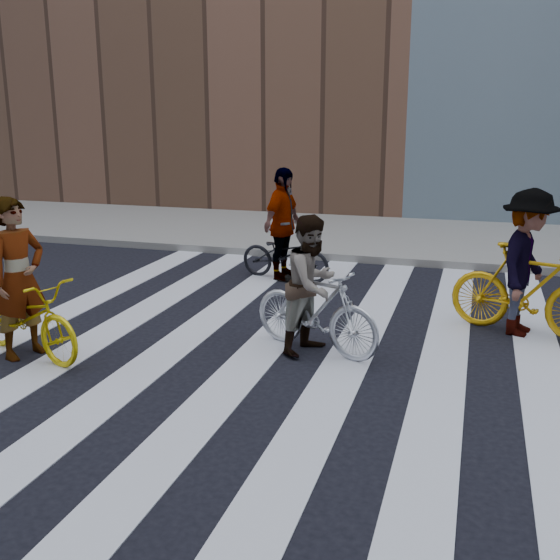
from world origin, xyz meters
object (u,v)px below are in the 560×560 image
at_px(rider_rear, 283,224).
at_px(bike_yellow_right, 528,290).
at_px(rider_mid, 312,285).
at_px(bike_yellow_left, 26,317).
at_px(rider_right, 526,263).
at_px(bike_silver_mid, 316,309).
at_px(rider_left, 19,278).
at_px(bike_dark_rear, 285,255).

bearing_deg(rider_rear, bike_yellow_right, -104.90).
bearing_deg(bike_yellow_right, rider_mid, 135.58).
bearing_deg(bike_yellow_left, rider_right, -47.89).
bearing_deg(bike_silver_mid, rider_right, -38.11).
distance_m(rider_right, rider_rear, 4.34).
relative_size(bike_yellow_right, rider_left, 1.04).
xyz_separation_m(rider_left, rider_right, (5.83, 2.60, 0.00)).
relative_size(bike_dark_rear, rider_rear, 0.86).
bearing_deg(bike_yellow_right, bike_silver_mid, 136.07).
xyz_separation_m(bike_yellow_right, rider_mid, (-2.58, -1.44, 0.25)).
xyz_separation_m(bike_dark_rear, rider_left, (-1.98, -4.50, 0.53)).
height_order(bike_yellow_left, bike_silver_mid, bike_silver_mid).
xyz_separation_m(rider_mid, rider_right, (2.53, 1.44, 0.12)).
height_order(rider_left, rider_rear, rider_rear).
relative_size(bike_silver_mid, rider_rear, 0.92).
height_order(bike_silver_mid, bike_yellow_right, bike_yellow_right).
xyz_separation_m(bike_dark_rear, rider_rear, (-0.05, 0.00, 0.54)).
bearing_deg(bike_yellow_right, bike_yellow_left, 130.35).
relative_size(rider_left, rider_mid, 1.14).
bearing_deg(rider_left, bike_silver_mid, -53.08).
xyz_separation_m(bike_silver_mid, bike_yellow_right, (2.53, 1.44, 0.07)).
xyz_separation_m(bike_dark_rear, rider_mid, (1.32, -3.34, 0.41)).
bearing_deg(bike_yellow_left, bike_yellow_right, -48.07).
bearing_deg(bike_dark_rear, bike_silver_mid, -146.90).
xyz_separation_m(bike_yellow_left, bike_dark_rear, (1.93, 4.50, -0.05)).
bearing_deg(bike_yellow_left, bike_dark_rear, -5.37).
bearing_deg(rider_left, rider_right, -48.07).
xyz_separation_m(bike_yellow_right, rider_right, (-0.05, 0.00, 0.36)).
distance_m(bike_dark_rear, rider_right, 4.32).
xyz_separation_m(bike_silver_mid, bike_dark_rear, (-1.37, 3.34, -0.10)).
xyz_separation_m(rider_left, rider_rear, (1.93, 4.50, 0.01)).
relative_size(rider_mid, rider_right, 0.88).
relative_size(bike_yellow_left, rider_mid, 1.10).
relative_size(bike_silver_mid, rider_left, 0.93).
height_order(bike_dark_rear, rider_right, rider_right).
bearing_deg(bike_silver_mid, rider_mid, 111.63).
height_order(bike_dark_rear, rider_rear, rider_rear).
bearing_deg(rider_rear, bike_silver_mid, -146.17).
distance_m(bike_yellow_right, rider_right, 0.37).
relative_size(rider_mid, rider_rear, 0.87).
distance_m(bike_yellow_left, rider_right, 6.36).
distance_m(bike_yellow_left, bike_dark_rear, 4.89).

